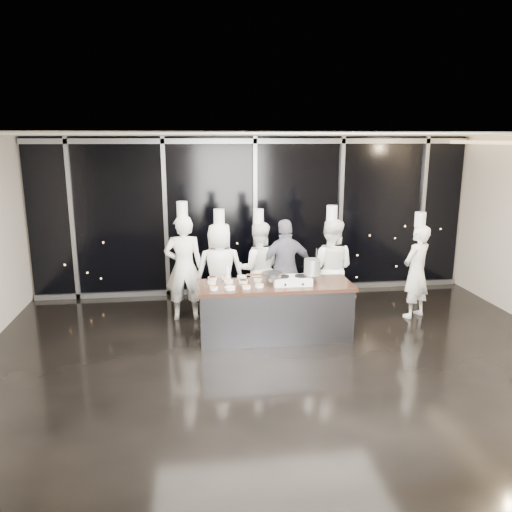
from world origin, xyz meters
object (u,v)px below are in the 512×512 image
at_px(demo_counter, 275,310).
at_px(stove, 292,280).
at_px(stock_pot, 312,267).
at_px(chef_side, 416,270).
at_px(frying_pan, 271,274).
at_px(chef_far_left, 184,267).
at_px(chef_left, 220,270).
at_px(guest, 286,268).
at_px(chef_right, 330,268).
at_px(chef_center, 258,268).

bearing_deg(demo_counter, stove, -11.16).
bearing_deg(stock_pot, chef_side, 17.90).
xyz_separation_m(frying_pan, stock_pot, (0.65, -0.01, 0.10)).
xyz_separation_m(stock_pot, chef_far_left, (-2.03, 1.11, -0.21)).
relative_size(chef_far_left, chef_left, 1.07).
xyz_separation_m(frying_pan, guest, (0.43, 1.02, -0.18)).
xyz_separation_m(chef_far_left, chef_right, (2.57, -0.24, -0.05)).
distance_m(stove, chef_side, 2.49).
distance_m(frying_pan, guest, 1.12).
relative_size(demo_counter, chef_left, 1.25).
xyz_separation_m(chef_center, chef_right, (1.25, -0.31, 0.04)).
distance_m(chef_far_left, chef_right, 2.58).
relative_size(stock_pot, chef_left, 0.13).
distance_m(frying_pan, chef_center, 1.18).
bearing_deg(frying_pan, chef_right, 36.73).
relative_size(demo_counter, chef_side, 1.29).
bearing_deg(chef_far_left, chef_center, -174.87).
bearing_deg(chef_side, stock_pot, -13.20).
bearing_deg(stove, chef_center, 108.92).
xyz_separation_m(stove, frying_pan, (-0.33, 0.01, 0.10)).
height_order(demo_counter, chef_side, chef_side).
distance_m(chef_center, chef_side, 2.82).
bearing_deg(chef_right, chef_side, -164.93).
height_order(stock_pot, chef_side, chef_side).
distance_m(frying_pan, chef_far_left, 1.76).
xyz_separation_m(chef_right, chef_side, (1.53, -0.20, -0.04)).
relative_size(stock_pot, chef_far_left, 0.12).
height_order(stove, chef_right, chef_right).
bearing_deg(chef_left, guest, 179.43).
xyz_separation_m(demo_counter, chef_far_left, (-1.44, 1.06, 0.50)).
height_order(demo_counter, guest, guest).
xyz_separation_m(stock_pot, guest, (-0.22, 1.03, -0.28)).
bearing_deg(chef_right, stock_pot, 80.36).
bearing_deg(stock_pot, frying_pan, 178.90).
height_order(stock_pot, chef_center, chef_center).
bearing_deg(chef_left, chef_center, -169.78).
distance_m(demo_counter, frying_pan, 0.62).
bearing_deg(chef_right, guest, 10.32).
distance_m(stock_pot, chef_left, 1.78).
bearing_deg(chef_center, stock_pot, 123.13).
bearing_deg(frying_pan, guest, 68.47).
bearing_deg(chef_side, chef_right, -38.49).
xyz_separation_m(chef_left, guest, (1.18, -0.02, 0.00)).
height_order(frying_pan, guest, guest).
bearing_deg(chef_left, stock_pot, 143.54).
xyz_separation_m(chef_far_left, chef_side, (4.10, -0.44, -0.09)).
height_order(demo_counter, frying_pan, frying_pan).
distance_m(chef_far_left, chef_center, 1.33).
bearing_deg(chef_center, frying_pan, 94.86).
xyz_separation_m(demo_counter, chef_left, (-0.82, 1.01, 0.43)).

